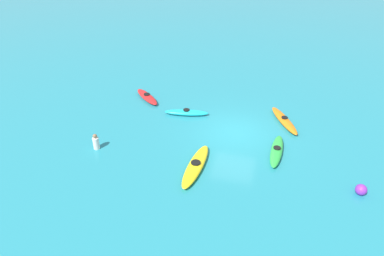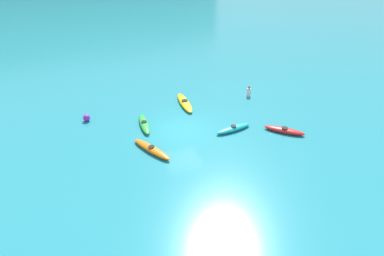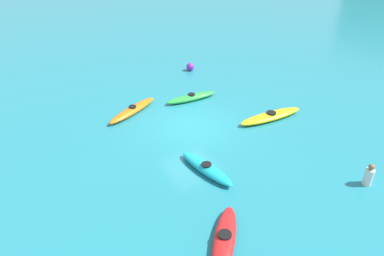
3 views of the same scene
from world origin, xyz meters
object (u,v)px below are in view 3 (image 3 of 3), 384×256
kayak_cyan (206,168)px  kayak_red (225,239)px  person_near_shore (369,176)px  kayak_green (191,97)px  kayak_orange (133,110)px  kayak_yellow (271,116)px  buoy_purple (190,67)px

kayak_cyan → kayak_red: size_ratio=1.15×
kayak_red → person_near_shore: size_ratio=2.71×
kayak_green → kayak_orange: bearing=-95.2°
person_near_shore → kayak_yellow: bearing=177.0°
kayak_yellow → kayak_red: size_ratio=1.47×
kayak_green → person_near_shore: 9.29m
kayak_yellow → kayak_orange: same height
kayak_cyan → kayak_green: size_ratio=0.94×
kayak_cyan → buoy_purple: (-9.16, 4.75, 0.08)m
kayak_cyan → kayak_red: bearing=-24.0°
kayak_yellow → kayak_cyan: (1.80, -4.85, 0.00)m
person_near_shore → buoy_purple: bearing=179.2°
kayak_orange → person_near_shore: 10.69m
kayak_green → kayak_red: bearing=-25.1°
kayak_cyan → person_near_shore: (3.59, 4.57, 0.22)m
kayak_yellow → kayak_orange: 6.73m
kayak_yellow → kayak_red: same height
kayak_red → kayak_green: size_ratio=0.82×
kayak_green → person_near_shore: person_near_shore is taller
buoy_purple → person_near_shore: 12.75m
kayak_yellow → kayak_orange: (-3.99, -5.42, -0.00)m
kayak_yellow → kayak_green: size_ratio=1.20×
kayak_yellow → kayak_cyan: bearing=-69.6°
kayak_green → person_near_shore: (9.09, 1.93, 0.22)m
kayak_green → buoy_purple: size_ratio=5.89×
kayak_yellow → kayak_green: 4.31m
buoy_purple → kayak_cyan: bearing=-27.4°
kayak_red → person_near_shore: (0.48, 5.96, 0.22)m
kayak_yellow → buoy_purple: bearing=-179.2°
kayak_yellow → kayak_red: bearing=-51.8°
person_near_shore → kayak_green: bearing=-168.0°
kayak_orange → kayak_red: bearing=-5.3°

